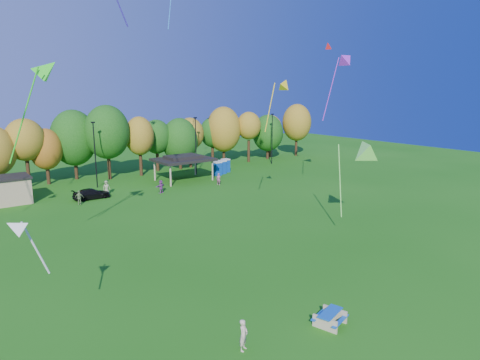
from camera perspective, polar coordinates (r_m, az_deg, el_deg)
ground at (r=28.11m, az=5.47°, el=-16.41°), size 160.00×160.00×0.00m
tree_line at (r=66.01m, az=-22.84°, el=4.60°), size 93.57×10.55×11.15m
lamp_posts at (r=61.70m, az=-18.77°, el=3.49°), size 64.50×0.25×9.09m
utility_building at (r=57.76m, az=-29.25°, el=-1.25°), size 6.30×4.30×3.25m
pavilion at (r=63.98m, az=-7.57°, el=2.79°), size 8.20×6.20×3.77m
porta_potties at (r=68.99m, az=-2.47°, el=1.76°), size 3.75×2.60×2.18m
picnic_table at (r=26.41m, az=11.91°, el=-17.47°), size 2.22×2.00×0.81m
kite_flyer at (r=23.59m, az=0.46°, el=-19.97°), size 0.75×0.67×1.72m
car_d at (r=56.17m, az=-19.19°, el=-1.74°), size 4.50×1.85×1.30m
far_person_0 at (r=56.92m, az=-10.50°, el=-0.87°), size 1.68×1.10×1.74m
far_person_1 at (r=57.93m, az=-17.37°, el=-0.96°), size 0.92×0.64×1.81m
far_person_2 at (r=53.79m, az=-20.63°, el=-2.22°), size 1.08×0.79×1.70m
far_person_4 at (r=60.83m, az=-2.87°, el=0.13°), size 0.70×0.74×1.70m
kite_0 at (r=58.75m, az=11.70°, el=17.18°), size 1.57×1.36×1.30m
kite_1 at (r=22.96m, az=-27.73°, el=-5.67°), size 2.10×1.25×3.38m
kite_2 at (r=41.08m, az=16.30°, el=4.06°), size 3.87×4.69×8.04m
kite_5 at (r=43.04m, az=5.89°, el=12.54°), size 3.27×1.66×5.43m
kite_9 at (r=55.67m, az=14.03°, el=15.37°), size 5.09×2.09×8.61m
kite_13 at (r=34.32m, az=-24.29°, el=13.19°), size 4.52×2.33×7.59m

